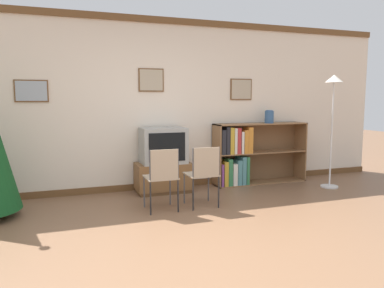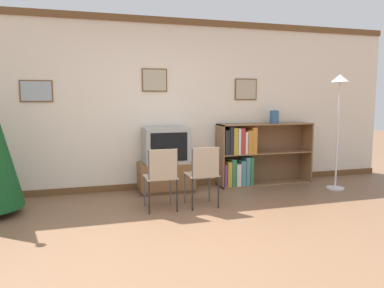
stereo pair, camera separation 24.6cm
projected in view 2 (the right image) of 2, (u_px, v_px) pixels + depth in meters
The scene contains 9 objects.
ground_plane at pixel (200, 249), 3.62m from camera, with size 24.00×24.00×0.00m, color brown.
wall_back at pixel (149, 104), 5.92m from camera, with size 8.70×0.11×2.70m.
tv_console at pixel (166, 177), 5.83m from camera, with size 0.85×0.47×0.46m.
television at pixel (166, 145), 5.76m from camera, with size 0.68×0.46×0.55m.
folding_chair_left at pixel (162, 175), 4.78m from camera, with size 0.40×0.40×0.82m.
folding_chair_right at pixel (203, 173), 4.94m from camera, with size 0.40×0.40×0.82m.
bookshelf at pixel (248, 155), 6.26m from camera, with size 1.65×0.36×1.03m.
vase at pixel (274, 117), 6.31m from camera, with size 0.15×0.15×0.22m.
standing_lamp at pixel (339, 102), 5.85m from camera, with size 0.28×0.28×1.82m.
Camera 2 is at (-1.08, -3.30, 1.45)m, focal length 35.00 mm.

